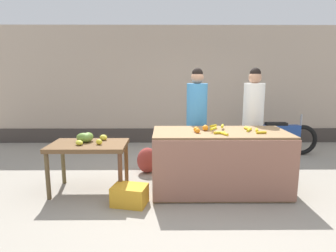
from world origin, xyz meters
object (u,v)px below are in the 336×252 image
object	(u,v)px
vendor_woman_white_shirt	(253,122)
produce_sack	(147,160)
vendor_woman_blue_shirt	(197,122)
parked_motorcycle	(280,136)
produce_crate	(130,195)

from	to	relation	value
vendor_woman_white_shirt	produce_sack	bearing A→B (deg)	178.94
vendor_woman_blue_shirt	parked_motorcycle	xyz separation A→B (m)	(1.91, 1.20, -0.51)
vendor_woman_blue_shirt	vendor_woman_white_shirt	xyz separation A→B (m)	(0.96, 0.06, 0.00)
vendor_woman_white_shirt	parked_motorcycle	bearing A→B (deg)	50.13
vendor_woman_blue_shirt	parked_motorcycle	size ratio (longest dim) A/B	1.13
vendor_woman_white_shirt	produce_sack	world-z (taller)	vendor_woman_white_shirt
produce_sack	vendor_woman_white_shirt	bearing A→B (deg)	-1.06
produce_crate	produce_sack	world-z (taller)	produce_sack
parked_motorcycle	vendor_woman_white_shirt	bearing A→B (deg)	-129.87
vendor_woman_blue_shirt	produce_crate	world-z (taller)	vendor_woman_blue_shirt
vendor_woman_white_shirt	produce_crate	xyz separation A→B (m)	(-1.95, -1.22, -0.78)
vendor_woman_blue_shirt	vendor_woman_white_shirt	world-z (taller)	vendor_woman_white_shirt
vendor_woman_blue_shirt	produce_crate	xyz separation A→B (m)	(-0.99, -1.16, -0.78)
produce_crate	vendor_woman_blue_shirt	bearing A→B (deg)	49.39
vendor_woman_white_shirt	produce_crate	size ratio (longest dim) A/B	4.11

